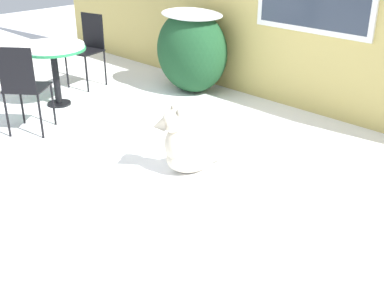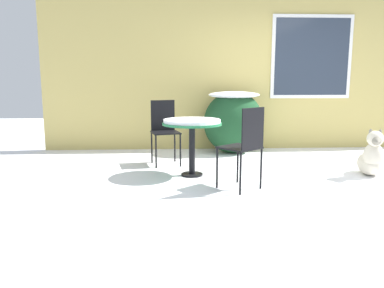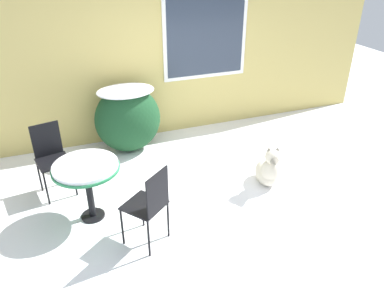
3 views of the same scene
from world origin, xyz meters
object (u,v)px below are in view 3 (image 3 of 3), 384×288
object	(u,v)px
patio_table	(86,172)
patio_chair_far_side	(149,203)
dog	(269,170)
patio_chair_near_table	(51,156)

from	to	relation	value
patio_table	patio_chair_far_side	xyz separation A→B (m)	(0.56, -0.69, -0.11)
patio_chair_far_side	dog	world-z (taller)	patio_chair_far_side
patio_table	patio_chair_far_side	world-z (taller)	patio_chair_far_side
patio_chair_near_table	patio_chair_far_side	distance (m)	1.70
patio_chair_far_side	dog	xyz separation A→B (m)	(1.81, 0.55, -0.31)
patio_chair_near_table	patio_chair_far_side	bearing A→B (deg)	-69.44
patio_chair_near_table	patio_chair_far_side	size ratio (longest dim) A/B	1.00
patio_chair_far_side	dog	bearing A→B (deg)	158.46
patio_table	dog	distance (m)	2.41
patio_table	patio_chair_near_table	size ratio (longest dim) A/B	0.81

